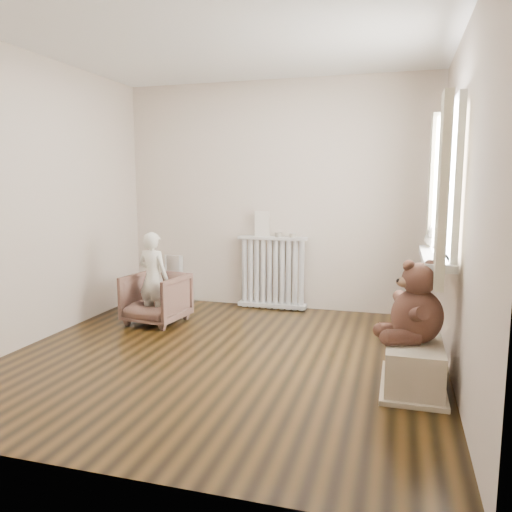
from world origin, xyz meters
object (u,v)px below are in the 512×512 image
(teddy_bear, at_px, (418,296))
(toy_vanity, at_px, (172,280))
(armchair, at_px, (156,298))
(child, at_px, (153,278))
(toy_bench, at_px, (414,360))
(plush_cat, at_px, (433,236))
(radiator, at_px, (272,276))

(teddy_bear, bearing_deg, toy_vanity, 128.59)
(armchair, relative_size, child, 0.61)
(child, distance_m, teddy_bear, 2.72)
(toy_bench, bearing_deg, toy_vanity, 146.04)
(armchair, bearing_deg, toy_bench, -13.32)
(child, bearing_deg, teddy_bear, 167.89)
(teddy_bear, bearing_deg, plush_cat, 64.14)
(toy_vanity, xyz_separation_m, toy_bench, (2.78, -1.87, -0.08))
(armchair, height_order, toy_bench, armchair)
(toy_bench, height_order, teddy_bear, teddy_bear)
(armchair, distance_m, plush_cat, 2.78)
(teddy_bear, bearing_deg, toy_bench, -150.99)
(child, bearing_deg, toy_vanity, -67.79)
(radiator, bearing_deg, child, -136.19)
(radiator, distance_m, toy_vanity, 1.26)
(toy_vanity, distance_m, teddy_bear, 3.38)
(armchair, xyz_separation_m, teddy_bear, (2.55, -0.97, 0.41))
(toy_vanity, bearing_deg, toy_bench, -33.96)
(child, xyz_separation_m, plush_cat, (2.68, -0.01, 0.51))
(teddy_bear, xyz_separation_m, plush_cat, (0.13, 0.92, 0.33))
(toy_bench, relative_size, plush_cat, 3.26)
(child, xyz_separation_m, teddy_bear, (2.55, -0.92, 0.18))
(radiator, distance_m, armchair, 1.38)
(teddy_bear, bearing_deg, armchair, 141.45)
(radiator, height_order, plush_cat, plush_cat)
(armchair, relative_size, teddy_bear, 1.00)
(armchair, bearing_deg, plush_cat, 6.58)
(toy_bench, bearing_deg, teddy_bear, 46.66)
(radiator, relative_size, armchair, 1.47)
(plush_cat, bearing_deg, toy_bench, -96.32)
(radiator, xyz_separation_m, toy_bench, (1.53, -1.90, -0.19))
(armchair, relative_size, plush_cat, 2.58)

